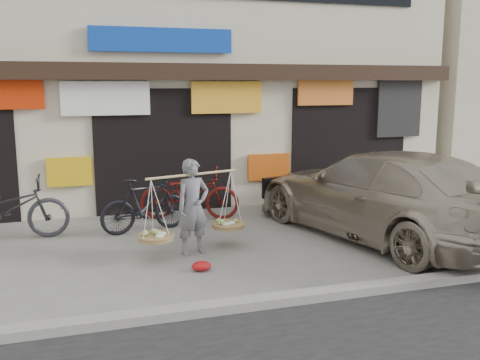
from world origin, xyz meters
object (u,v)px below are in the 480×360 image
object	(u,v)px
bike_0	(5,209)
bike_1	(145,205)
suv	(381,194)
bike_2	(189,194)
street_vendor	(193,211)

from	to	relation	value
bike_0	bike_1	size ratio (longest dim) A/B	1.25
bike_0	suv	bearing A→B (deg)	-105.02
bike_2	suv	distance (m)	3.88
street_vendor	suv	size ratio (longest dim) A/B	0.32
street_vendor	bike_2	world-z (taller)	street_vendor
bike_2	street_vendor	bearing A→B (deg)	-171.80
bike_0	bike_2	bearing A→B (deg)	-81.16
bike_0	bike_2	distance (m)	3.53
street_vendor	bike_1	world-z (taller)	street_vendor
bike_0	bike_2	world-z (taller)	bike_0
bike_0	bike_2	xyz separation A→B (m)	(3.48, 0.53, -0.04)
bike_2	suv	bearing A→B (deg)	-108.23
street_vendor	bike_2	xyz separation A→B (m)	(0.42, 2.28, -0.19)
suv	bike_0	bearing A→B (deg)	-29.34
street_vendor	suv	bearing A→B (deg)	-16.50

